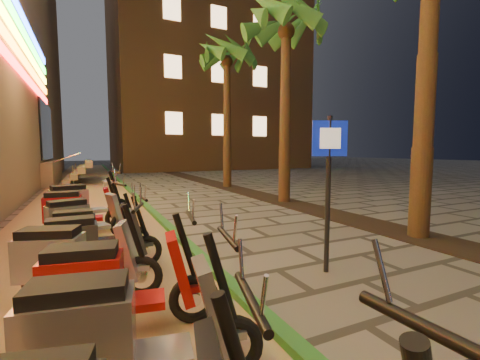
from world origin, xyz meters
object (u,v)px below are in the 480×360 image
scooter_7 (91,242)px  scooter_9 (82,219)px  scooter_4 (120,332)px  scooter_10 (77,210)px  scooter_6 (73,260)px  pedestrian_sign (329,172)px  scooter_8 (90,231)px  scooter_11 (82,202)px  scooter_5 (112,284)px

scooter_7 → scooter_9: bearing=92.9°
scooter_4 → scooter_10: bearing=104.6°
scooter_6 → pedestrian_sign: bearing=7.9°
pedestrian_sign → scooter_4: (-2.95, -1.30, -0.95)m
scooter_8 → scooter_9: (-0.13, 0.94, 0.03)m
scooter_9 → scooter_8: bearing=-99.7°
scooter_4 → scooter_6: 1.90m
pedestrian_sign → scooter_8: 3.91m
scooter_4 → scooter_6: (-0.36, 1.87, -0.01)m
scooter_4 → scooter_8: size_ratio=1.13×
scooter_4 → scooter_7: (-0.16, 2.61, -0.03)m
scooter_4 → scooter_11: scooter_11 is taller
scooter_7 → scooter_8: size_ratio=1.06×
scooter_5 → scooter_10: (-0.41, 4.38, 0.01)m
pedestrian_sign → scooter_6: bearing=-166.4°
scooter_5 → scooter_7: scooter_5 is taller
scooter_4 → scooter_8: 3.45m
pedestrian_sign → scooter_4: pedestrian_sign is taller
pedestrian_sign → scooter_9: size_ratio=1.41×
scooter_4 → scooter_7: bearing=103.7°
scooter_8 → scooter_10: 1.88m
scooter_5 → scooter_11: size_ratio=0.92×
pedestrian_sign → scooter_8: size_ratio=1.51×
pedestrian_sign → scooter_6: (-3.30, 0.57, -0.97)m
scooter_4 → scooter_5: scooter_4 is taller
scooter_5 → scooter_8: size_ratio=1.11×
scooter_4 → scooter_11: bearing=103.2°
scooter_7 → scooter_11: size_ratio=0.87×
scooter_4 → scooter_9: bearing=104.1°
scooter_5 → scooter_9: (-0.30, 3.46, -0.01)m
scooter_6 → scooter_8: size_ratio=1.08×
scooter_5 → scooter_7: (-0.17, 1.68, -0.02)m
pedestrian_sign → scooter_5: (-2.94, -0.37, -0.96)m
scooter_6 → scooter_11: size_ratio=0.89×
scooter_5 → scooter_6: size_ratio=1.02×
scooter_6 → scooter_4: bearing=-61.5°
scooter_5 → scooter_10: 4.40m
scooter_8 → scooter_11: 2.65m
scooter_11 → pedestrian_sign: bearing=-71.8°
scooter_4 → scooter_6: bearing=111.0°
pedestrian_sign → scooter_5: size_ratio=1.37×
scooter_4 → scooter_5: 0.93m
scooter_4 → scooter_6: scooter_4 is taller
scooter_7 → scooter_9: 1.78m
scooter_6 → scooter_9: bearing=106.4°
pedestrian_sign → scooter_9: pedestrian_sign is taller
scooter_9 → scooter_10: (-0.11, 0.92, 0.02)m
pedestrian_sign → scooter_10: (-3.35, 4.01, -0.95)m
scooter_10 → scooter_6: bearing=-87.1°
scooter_6 → scooter_8: (0.19, 1.57, -0.04)m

